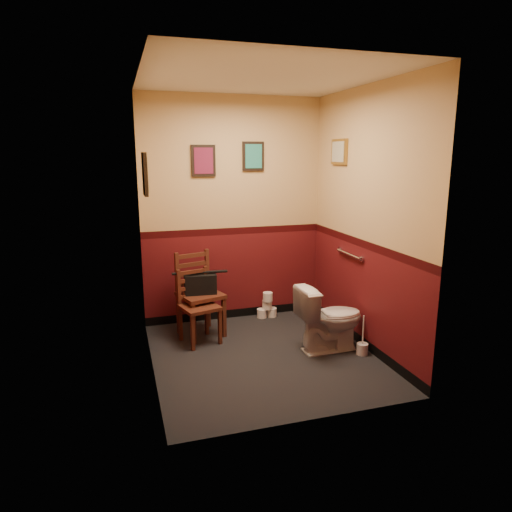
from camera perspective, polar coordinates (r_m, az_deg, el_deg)
The scene contains 17 objects.
floor at distance 4.78m, azimuth 0.90°, elevation -12.41°, with size 2.20×2.40×0.00m, color black.
ceiling at distance 4.39m, azimuth 1.02°, elevation 21.48°, with size 2.20×2.40×0.00m, color silver.
wall_back at distance 5.53m, azimuth -2.89°, elevation 5.60°, with size 2.20×2.70×0.00m, color #510F13.
wall_front at distance 3.29m, azimuth 7.41°, elevation 0.68°, with size 2.20×2.70×0.00m, color #510F13.
wall_left at distance 4.19m, azimuth -13.54°, elevation 3.00°, with size 2.40×2.70×0.00m, color #510F13.
wall_right at distance 4.84m, azimuth 13.49°, elevation 4.26°, with size 2.40×2.70×0.00m, color #510F13.
grab_bar at distance 5.11m, azimuth 11.55°, elevation 0.22°, with size 0.05×0.56×0.06m.
framed_print_back_a at distance 5.40m, azimuth -6.59°, elevation 11.75°, with size 0.28×0.04×0.36m.
framed_print_back_b at distance 5.54m, azimuth -0.34°, elevation 12.36°, with size 0.26×0.04×0.34m.
framed_print_left at distance 4.24m, azimuth -13.70°, elevation 9.92°, with size 0.04×0.30×0.38m.
framed_print_right at distance 5.31m, azimuth 10.35°, elevation 12.70°, with size 0.04×0.34×0.28m.
toilet at distance 4.87m, azimuth 9.22°, elevation -7.71°, with size 0.39×0.71×0.69m, color white.
toilet_brush at distance 4.92m, azimuth 13.14°, elevation -11.14°, with size 0.12×0.12×0.42m.
chair_left at distance 5.04m, azimuth -7.26°, elevation -6.23°, with size 0.46×0.46×0.81m.
chair_right at distance 5.22m, azimuth -7.15°, elevation -4.75°, with size 0.55×0.55×0.95m.
handbag at distance 5.14m, azimuth -6.98°, elevation -3.46°, with size 0.37×0.20×0.26m.
tp_stack at distance 5.80m, azimuth 1.40°, elevation -6.36°, with size 0.26×0.16×0.33m.
Camera 1 is at (-1.34, -4.13, 2.02)m, focal length 32.00 mm.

